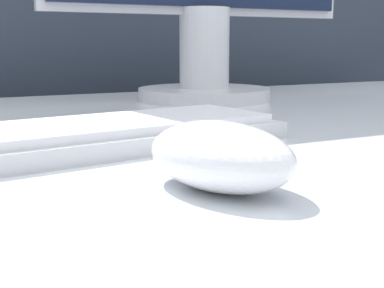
% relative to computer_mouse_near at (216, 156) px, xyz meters
% --- Properties ---
extents(partition_panel, '(5.00, 0.03, 1.41)m').
position_rel_computer_mouse_near_xyz_m(partition_panel, '(0.00, 0.81, -0.07)').
color(partition_panel, '#333D4C').
rests_on(partition_panel, ground_plane).
extents(computer_mouse_near, '(0.09, 0.12, 0.04)m').
position_rel_computer_mouse_near_xyz_m(computer_mouse_near, '(0.00, 0.00, 0.00)').
color(computer_mouse_near, white).
rests_on(computer_mouse_near, desk).
extents(keyboard, '(0.47, 0.18, 0.02)m').
position_rel_computer_mouse_near_xyz_m(keyboard, '(-0.08, 0.16, -0.01)').
color(keyboard, silver).
rests_on(keyboard, desk).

